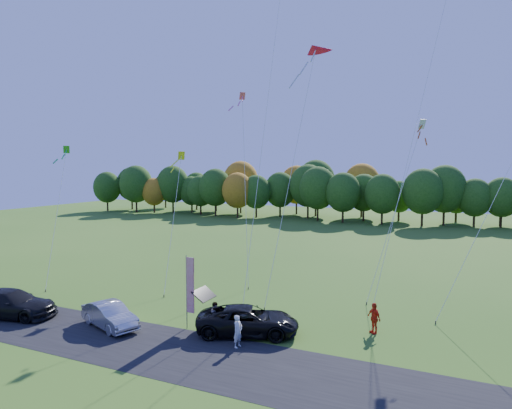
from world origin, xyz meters
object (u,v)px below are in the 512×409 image
at_px(black_suv, 248,320).
at_px(person_east, 374,318).
at_px(silver_sedan, 110,315).
at_px(feather_flag, 189,284).

distance_m(black_suv, person_east, 7.35).
bearing_deg(silver_sedan, black_suv, -52.87).
bearing_deg(black_suv, feather_flag, 80.99).
relative_size(black_suv, feather_flag, 1.32).
height_order(silver_sedan, person_east, person_east).
relative_size(silver_sedan, feather_flag, 1.01).
height_order(person_east, feather_flag, feather_flag).
bearing_deg(person_east, feather_flag, -118.40).
bearing_deg(feather_flag, black_suv, 11.04).
height_order(black_suv, feather_flag, feather_flag).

